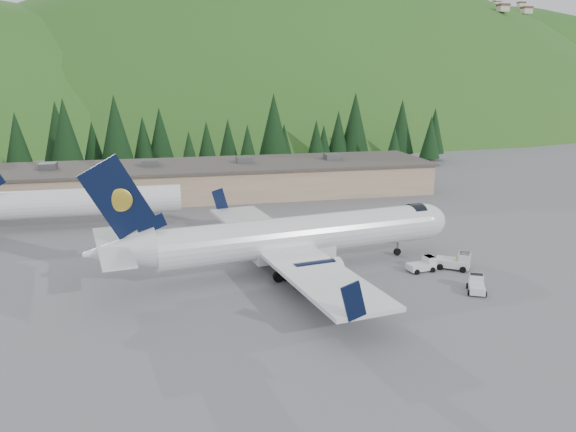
{
  "coord_description": "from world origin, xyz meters",
  "views": [
    {
      "loc": [
        -13.39,
        -52.22,
        19.07
      ],
      "look_at": [
        0.0,
        6.0,
        4.0
      ],
      "focal_mm": 35.0,
      "sensor_mm": 36.0,
      "label": 1
    }
  ],
  "objects_px": {
    "airliner": "(291,238)",
    "ramp_worker": "(458,261)",
    "baggage_tug_c": "(476,285)",
    "terminal_building": "(214,179)",
    "baggage_tug_b": "(456,261)",
    "baggage_tug_a": "(423,265)",
    "second_airliner": "(70,202)"
  },
  "relations": [
    {
      "from": "airliner",
      "to": "ramp_worker",
      "type": "height_order",
      "value": "airliner"
    },
    {
      "from": "baggage_tug_c",
      "to": "terminal_building",
      "type": "height_order",
      "value": "terminal_building"
    },
    {
      "from": "baggage_tug_b",
      "to": "terminal_building",
      "type": "height_order",
      "value": "terminal_building"
    },
    {
      "from": "second_airliner",
      "to": "ramp_worker",
      "type": "bearing_deg",
      "value": -32.77
    },
    {
      "from": "second_airliner",
      "to": "baggage_tug_a",
      "type": "xyz_separation_m",
      "value": [
        36.64,
        -25.46,
        -2.67
      ]
    },
    {
      "from": "second_airliner",
      "to": "terminal_building",
      "type": "distance_m",
      "value": 25.55
    },
    {
      "from": "terminal_building",
      "to": "ramp_worker",
      "type": "xyz_separation_m",
      "value": [
        20.3,
        -41.89,
        -1.77
      ]
    },
    {
      "from": "baggage_tug_a",
      "to": "baggage_tug_b",
      "type": "bearing_deg",
      "value": -11.89
    },
    {
      "from": "airliner",
      "to": "ramp_worker",
      "type": "distance_m",
      "value": 16.98
    },
    {
      "from": "second_airliner",
      "to": "baggage_tug_a",
      "type": "distance_m",
      "value": 44.7
    },
    {
      "from": "airliner",
      "to": "baggage_tug_c",
      "type": "relative_size",
      "value": 12.71
    },
    {
      "from": "baggage_tug_b",
      "to": "airliner",
      "type": "bearing_deg",
      "value": -157.12
    },
    {
      "from": "airliner",
      "to": "baggage_tug_c",
      "type": "height_order",
      "value": "airliner"
    },
    {
      "from": "terminal_building",
      "to": "ramp_worker",
      "type": "distance_m",
      "value": 46.58
    },
    {
      "from": "baggage_tug_b",
      "to": "ramp_worker",
      "type": "bearing_deg",
      "value": -25.2
    },
    {
      "from": "baggage_tug_c",
      "to": "ramp_worker",
      "type": "height_order",
      "value": "ramp_worker"
    },
    {
      "from": "baggage_tug_a",
      "to": "ramp_worker",
      "type": "distance_m",
      "value": 3.6
    },
    {
      "from": "baggage_tug_b",
      "to": "terminal_building",
      "type": "bearing_deg",
      "value": 150.92
    },
    {
      "from": "second_airliner",
      "to": "baggage_tug_a",
      "type": "bearing_deg",
      "value": -34.8
    },
    {
      "from": "baggage_tug_b",
      "to": "terminal_building",
      "type": "distance_m",
      "value": 46.36
    },
    {
      "from": "baggage_tug_c",
      "to": "ramp_worker",
      "type": "relative_size",
      "value": 1.75
    },
    {
      "from": "airliner",
      "to": "terminal_building",
      "type": "bearing_deg",
      "value": 86.88
    },
    {
      "from": "baggage_tug_a",
      "to": "terminal_building",
      "type": "xyz_separation_m",
      "value": [
        -16.72,
        41.46,
        1.97
      ]
    },
    {
      "from": "airliner",
      "to": "terminal_building",
      "type": "relative_size",
      "value": 0.53
    },
    {
      "from": "terminal_building",
      "to": "baggage_tug_b",
      "type": "bearing_deg",
      "value": -64.17
    },
    {
      "from": "ramp_worker",
      "to": "baggage_tug_c",
      "type": "bearing_deg",
      "value": 79.68
    },
    {
      "from": "airliner",
      "to": "second_airliner",
      "type": "distance_m",
      "value": 32.55
    },
    {
      "from": "baggage_tug_c",
      "to": "terminal_building",
      "type": "bearing_deg",
      "value": 48.01
    },
    {
      "from": "second_airliner",
      "to": "baggage_tug_c",
      "type": "xyz_separation_m",
      "value": [
        38.83,
        -31.64,
        -2.69
      ]
    },
    {
      "from": "baggage_tug_b",
      "to": "baggage_tug_a",
      "type": "bearing_deg",
      "value": -148.69
    },
    {
      "from": "baggage_tug_a",
      "to": "baggage_tug_c",
      "type": "distance_m",
      "value": 6.56
    },
    {
      "from": "second_airliner",
      "to": "ramp_worker",
      "type": "xyz_separation_m",
      "value": [
        40.21,
        -25.89,
        -2.47
      ]
    }
  ]
}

